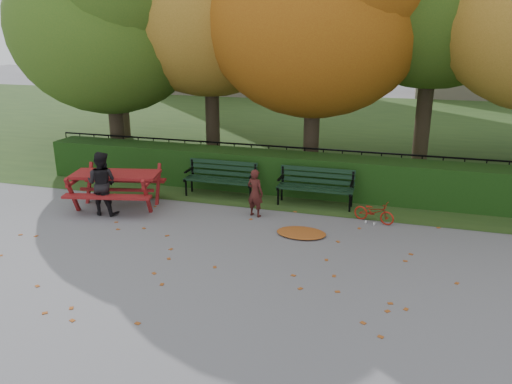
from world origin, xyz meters
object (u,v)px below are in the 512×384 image
(tree_a, at_px, (112,11))
(bicycle, at_px, (374,212))
(child, at_px, (255,193))
(adult, at_px, (102,183))
(picnic_table, at_px, (116,181))
(bench_right, at_px, (316,184))
(bench_left, at_px, (221,176))

(tree_a, relative_size, bicycle, 8.21)
(bicycle, bearing_deg, tree_a, 89.75)
(tree_a, bearing_deg, child, -30.58)
(tree_a, distance_m, adult, 5.71)
(tree_a, bearing_deg, picnic_table, -61.51)
(child, xyz_separation_m, bicycle, (2.59, 0.37, -0.31))
(picnic_table, distance_m, bicycle, 5.93)
(picnic_table, height_order, adult, adult)
(bench_right, height_order, bicycle, bench_right)
(bicycle, bearing_deg, bench_left, 97.23)
(picnic_table, relative_size, child, 2.09)
(bench_left, height_order, adult, adult)
(child, bearing_deg, tree_a, -13.77)
(child, distance_m, adult, 3.45)
(tree_a, height_order, picnic_table, tree_a)
(picnic_table, bearing_deg, bench_right, 6.35)
(tree_a, height_order, bench_right, tree_a)
(tree_a, relative_size, picnic_table, 3.29)
(bench_left, distance_m, picnic_table, 2.55)
(tree_a, bearing_deg, bench_right, -16.61)
(bench_right, relative_size, child, 1.65)
(tree_a, height_order, bench_left, tree_a)
(tree_a, height_order, adult, tree_a)
(tree_a, height_order, bicycle, tree_a)
(adult, bearing_deg, child, -169.12)
(bench_right, height_order, adult, adult)
(bench_right, relative_size, bicycle, 1.97)
(bench_left, distance_m, bicycle, 3.92)
(picnic_table, bearing_deg, adult, -111.30)
(bicycle, bearing_deg, bench_right, 80.15)
(tree_a, distance_m, picnic_table, 5.47)
(bench_left, bearing_deg, tree_a, 154.24)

